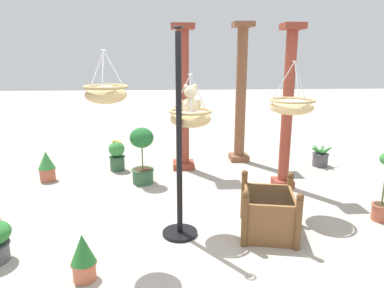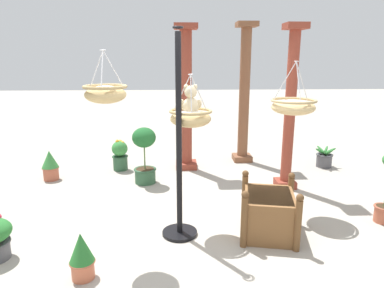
% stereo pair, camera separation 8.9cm
% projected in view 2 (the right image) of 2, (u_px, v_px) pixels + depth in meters
% --- Properties ---
extents(ground_plane, '(40.00, 40.00, 0.00)m').
position_uv_depth(ground_plane, '(193.00, 233.00, 4.42)').
color(ground_plane, '#A8A093').
extents(display_pole_central, '(0.44, 0.44, 2.50)m').
position_uv_depth(display_pole_central, '(179.00, 175.00, 4.21)').
color(display_pole_central, black).
rests_on(display_pole_central, ground).
extents(hanging_basket_with_teddy, '(0.53, 0.53, 0.65)m').
position_uv_depth(hanging_basket_with_teddy, '(191.00, 117.00, 4.29)').
color(hanging_basket_with_teddy, tan).
extents(teddy_bear, '(0.27, 0.25, 0.40)m').
position_uv_depth(teddy_bear, '(191.00, 103.00, 4.27)').
color(teddy_bear, beige).
extents(hanging_basket_left_high, '(0.46, 0.46, 0.54)m').
position_uv_depth(hanging_basket_left_high, '(105.00, 93.00, 3.61)').
color(hanging_basket_left_high, tan).
extents(hanging_basket_right_low, '(0.62, 0.62, 0.72)m').
position_uv_depth(hanging_basket_right_low, '(293.00, 106.00, 4.75)').
color(hanging_basket_right_low, tan).
extents(greenhouse_pillar_left, '(0.41, 0.41, 2.85)m').
position_uv_depth(greenhouse_pillar_left, '(244.00, 97.00, 7.21)').
color(greenhouse_pillar_left, brown).
rests_on(greenhouse_pillar_left, ground).
extents(greenhouse_pillar_right, '(0.34, 0.34, 2.69)m').
position_uv_depth(greenhouse_pillar_right, '(290.00, 112.00, 5.70)').
color(greenhouse_pillar_right, brown).
rests_on(greenhouse_pillar_right, ground).
extents(greenhouse_pillar_far_back, '(0.44, 0.44, 2.77)m').
position_uv_depth(greenhouse_pillar_far_back, '(186.00, 102.00, 6.73)').
color(greenhouse_pillar_far_back, brown).
rests_on(greenhouse_pillar_far_back, ground).
extents(wooden_planter_box, '(0.83, 0.94, 0.70)m').
position_uv_depth(wooden_planter_box, '(269.00, 212.00, 4.36)').
color(wooden_planter_box, brown).
rests_on(wooden_planter_box, ground).
extents(potted_plant_flowering_red, '(0.30, 0.30, 0.55)m').
position_uv_depth(potted_plant_flowering_red, '(50.00, 165.00, 6.29)').
color(potted_plant_flowering_red, '#AD563D').
rests_on(potted_plant_flowering_red, ground).
extents(potted_plant_tall_leafy, '(0.41, 0.41, 1.00)m').
position_uv_depth(potted_plant_tall_leafy, '(144.00, 153.00, 6.07)').
color(potted_plant_tall_leafy, '#2D5638').
rests_on(potted_plant_tall_leafy, ground).
extents(potted_plant_bushy_green, '(0.26, 0.26, 0.50)m').
position_uv_depth(potted_plant_bushy_green, '(82.00, 256.00, 3.47)').
color(potted_plant_bushy_green, '#BC6042').
rests_on(potted_plant_bushy_green, ground).
extents(potted_plant_trailing_ivy, '(0.31, 0.31, 0.62)m').
position_uv_depth(potted_plant_trailing_ivy, '(120.00, 155.00, 6.85)').
color(potted_plant_trailing_ivy, '#2D5638').
rests_on(potted_plant_trailing_ivy, ground).
extents(potted_plant_broad_leaf, '(0.45, 0.43, 0.42)m').
position_uv_depth(potted_plant_broad_leaf, '(324.00, 159.00, 7.06)').
color(potted_plant_broad_leaf, '#4C4C51').
rests_on(potted_plant_broad_leaf, ground).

